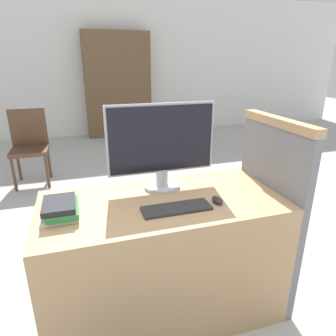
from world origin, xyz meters
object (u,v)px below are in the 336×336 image
at_px(monitor, 162,145).
at_px(keyboard, 176,208).
at_px(mouse, 217,200).
at_px(book_stack, 61,209).
at_px(far_chair, 29,143).

xyz_separation_m(monitor, keyboard, (-0.01, -0.31, -0.27)).
bearing_deg(keyboard, mouse, 2.36).
distance_m(mouse, book_stack, 0.84).
relative_size(monitor, book_stack, 2.76).
relative_size(keyboard, mouse, 4.06).
relative_size(keyboard, book_stack, 1.56).
relative_size(monitor, keyboard, 1.76).
bearing_deg(mouse, keyboard, -177.64).
distance_m(mouse, far_chair, 3.00).
distance_m(keyboard, book_stack, 0.60).
distance_m(keyboard, far_chair, 2.91).
bearing_deg(far_chair, monitor, -15.15).
relative_size(book_stack, far_chair, 0.25).
height_order(monitor, book_stack, monitor).
bearing_deg(keyboard, monitor, 88.61).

